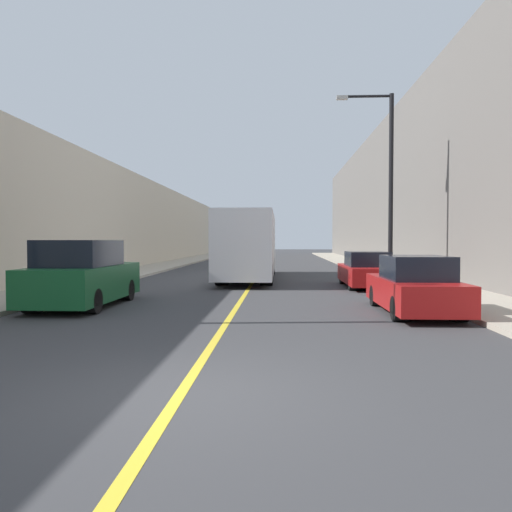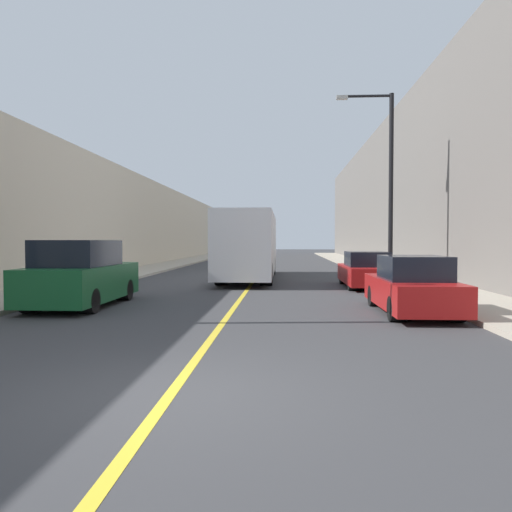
% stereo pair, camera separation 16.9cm
% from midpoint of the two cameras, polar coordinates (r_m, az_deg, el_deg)
% --- Properties ---
extents(ground_plane, '(200.00, 200.00, 0.00)m').
position_cam_midpoint_polar(ground_plane, '(6.60, -9.59, -15.57)').
color(ground_plane, '#38383A').
extents(sidewalk_left, '(2.87, 72.00, 0.13)m').
position_cam_midpoint_polar(sidewalk_left, '(37.22, -10.71, -1.13)').
color(sidewalk_left, '#A89E8C').
rests_on(sidewalk_left, ground).
extents(sidewalk_right, '(2.87, 72.00, 0.13)m').
position_cam_midpoint_polar(sidewalk_right, '(36.68, 12.15, -1.18)').
color(sidewalk_right, '#A89E8C').
rests_on(sidewalk_right, ground).
extents(building_row_left, '(4.00, 72.00, 6.64)m').
position_cam_midpoint_polar(building_row_left, '(38.15, -15.78, 3.80)').
color(building_row_left, beige).
rests_on(building_row_left, ground).
extents(building_row_right, '(4.00, 72.00, 10.75)m').
position_cam_midpoint_polar(building_row_right, '(37.50, 17.43, 6.96)').
color(building_row_right, '#66605B').
rests_on(building_row_right, ground).
extents(road_center_line, '(0.16, 72.00, 0.01)m').
position_cam_midpoint_polar(road_center_line, '(36.23, 0.63, -1.27)').
color(road_center_line, gold).
rests_on(road_center_line, ground).
extents(bus, '(2.49, 11.21, 3.24)m').
position_cam_midpoint_polar(bus, '(25.07, -0.98, 1.30)').
color(bus, silver).
rests_on(bus, ground).
extents(parked_suv_left, '(2.02, 4.81, 1.97)m').
position_cam_midpoint_polar(parked_suv_left, '(15.64, -19.52, -2.16)').
color(parked_suv_left, '#145128').
rests_on(parked_suv_left, ground).
extents(car_right_near, '(1.76, 4.55, 1.55)m').
position_cam_midpoint_polar(car_right_near, '(14.02, 17.33, -3.45)').
color(car_right_near, maroon).
rests_on(car_right_near, ground).
extents(car_right_mid, '(1.83, 4.74, 1.49)m').
position_cam_midpoint_polar(car_right_mid, '(21.24, 12.28, -1.70)').
color(car_right_mid, maroon).
rests_on(car_right_mid, ground).
extents(street_lamp_right, '(2.53, 0.24, 8.31)m').
position_cam_midpoint_polar(street_lamp_right, '(23.14, 14.48, 8.85)').
color(street_lamp_right, black).
rests_on(street_lamp_right, sidewalk_right).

